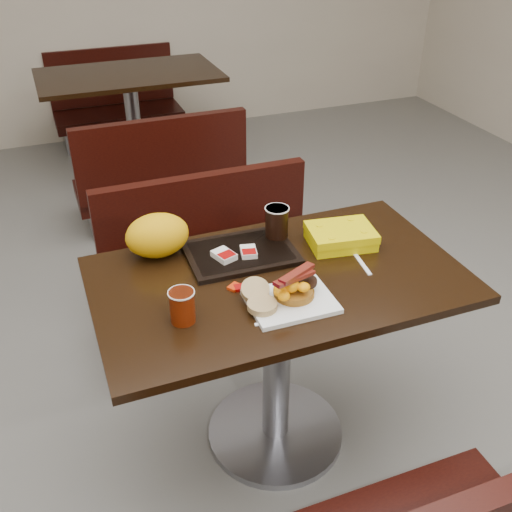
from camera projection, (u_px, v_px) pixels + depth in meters
name	position (u px, v px, depth m)	size (l,w,h in m)	color
floor	(275.00, 434.00, 2.34)	(6.00, 7.00, 0.01)	slate
table_near	(277.00, 362.00, 2.14)	(1.20, 0.70, 0.75)	black
bench_near_n	(217.00, 266.00, 2.70)	(1.00, 0.46, 0.72)	black
table_far	(134.00, 127.00, 4.19)	(1.20, 0.70, 0.75)	black
bench_far_s	(157.00, 166.00, 3.65)	(1.00, 0.46, 0.72)	black
bench_far_n	(117.00, 100.00, 4.75)	(1.00, 0.46, 0.72)	black
platter	(291.00, 301.00, 1.81)	(0.26, 0.20, 0.02)	white
pancake_stack	(294.00, 291.00, 1.82)	(0.13, 0.13, 0.03)	#9E5C1A
sausage_patty	(305.00, 281.00, 1.83)	(0.08, 0.08, 0.01)	black
scrambled_eggs	(291.00, 287.00, 1.77)	(0.09, 0.08, 0.05)	#F0A404
bacon_strips	(294.00, 277.00, 1.76)	(0.16, 0.07, 0.01)	#4A050D
muffin_bottom	(262.00, 305.00, 1.76)	(0.09, 0.09, 0.02)	tan
muffin_top	(255.00, 290.00, 1.81)	(0.09, 0.09, 0.02)	tan
coffee_cup_near	(182.00, 306.00, 1.71)	(0.07, 0.07, 0.10)	#932005
fork	(269.00, 323.00, 1.73)	(0.12, 0.02, 0.00)	white
knife	(361.00, 262.00, 2.01)	(0.16, 0.01, 0.00)	white
condiment_syrup	(234.00, 287.00, 1.88)	(0.04, 0.03, 0.01)	red
condiment_ketchup	(241.00, 287.00, 1.87)	(0.04, 0.03, 0.01)	#8C0504
tray	(241.00, 253.00, 2.04)	(0.37, 0.26, 0.02)	black
hashbrown_sleeve_left	(224.00, 255.00, 1.99)	(0.06, 0.08, 0.02)	silver
hashbrown_sleeve_right	(249.00, 252.00, 2.01)	(0.05, 0.07, 0.02)	silver
coffee_cup_far	(277.00, 222.00, 2.09)	(0.08, 0.08, 0.11)	black
clamshell	(341.00, 236.00, 2.09)	(0.23, 0.17, 0.06)	#DEC603
paper_bag	(157.00, 235.00, 2.01)	(0.22, 0.16, 0.15)	#F4A408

